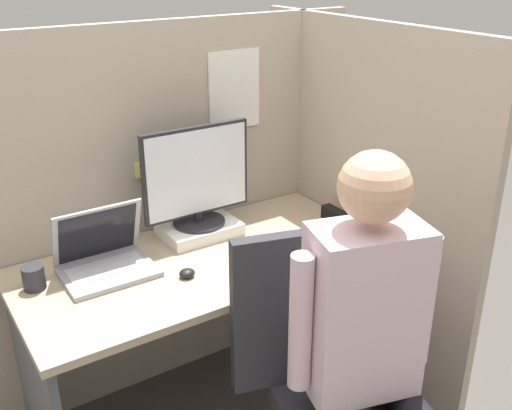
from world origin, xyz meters
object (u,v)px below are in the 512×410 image
at_px(carrot_toy, 251,277).
at_px(person, 374,332).
at_px(stapler, 337,217).
at_px(office_chair, 329,382).
at_px(pen_cup, 34,278).
at_px(monitor, 197,177).
at_px(laptop, 105,260).
at_px(paper_box, 199,229).

distance_m(carrot_toy, person, 0.50).
xyz_separation_m(stapler, carrot_toy, (-0.57, -0.22, -0.01)).
relative_size(office_chair, pen_cup, 11.86).
height_order(stapler, pen_cup, pen_cup).
bearing_deg(carrot_toy, monitor, 86.00).
height_order(laptop, office_chair, office_chair).
xyz_separation_m(carrot_toy, pen_cup, (-0.65, 0.38, 0.02)).
relative_size(office_chair, person, 0.75).
bearing_deg(laptop, person, -57.25).
relative_size(laptop, stapler, 2.08).
height_order(paper_box, pen_cup, pen_cup).
bearing_deg(person, carrot_toy, 105.70).
bearing_deg(laptop, monitor, 11.89).
xyz_separation_m(carrot_toy, person, (0.13, -0.48, 0.00)).
xyz_separation_m(laptop, office_chair, (0.49, -0.69, -0.30)).
xyz_separation_m(paper_box, person, (0.10, -0.92, -0.00)).
bearing_deg(stapler, monitor, 157.32).
bearing_deg(carrot_toy, paper_box, 85.98).
bearing_deg(person, laptop, 122.75).
bearing_deg(carrot_toy, person, -74.30).
bearing_deg(paper_box, office_chair, -85.35).
distance_m(stapler, pen_cup, 1.23).
distance_m(carrot_toy, pen_cup, 0.75).
distance_m(laptop, stapler, 0.98).
xyz_separation_m(paper_box, monitor, (-0.00, 0.00, 0.22)).
distance_m(laptop, person, 0.99).
xyz_separation_m(office_chair, pen_cup, (-0.74, 0.72, 0.29)).
relative_size(monitor, stapler, 2.93).
height_order(monitor, pen_cup, monitor).
relative_size(person, pen_cup, 15.71).
bearing_deg(person, monitor, 96.42).
height_order(office_chair, pen_cup, office_chair).
distance_m(monitor, office_chair, 0.93).
relative_size(paper_box, stapler, 1.98).
xyz_separation_m(laptop, carrot_toy, (0.40, -0.35, -0.02)).
distance_m(paper_box, monitor, 0.22).
xyz_separation_m(monitor, carrot_toy, (-0.03, -0.44, -0.23)).
height_order(laptop, stapler, laptop).
relative_size(carrot_toy, pen_cup, 1.88).
height_order(stapler, office_chair, office_chair).
distance_m(laptop, pen_cup, 0.25).
xyz_separation_m(stapler, person, (-0.44, -0.70, -0.00)).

